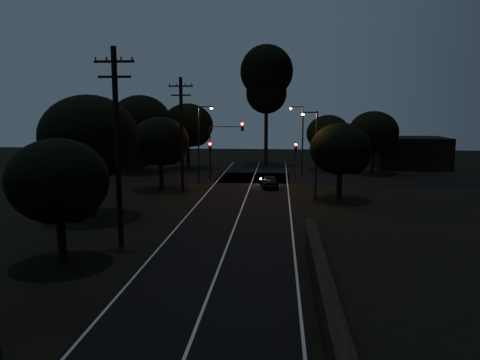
{
  "coord_description": "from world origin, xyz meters",
  "views": [
    {
      "loc": [
        2.87,
        -9.95,
        7.71
      ],
      "look_at": [
        0.0,
        24.0,
        2.5
      ],
      "focal_mm": 35.0,
      "sensor_mm": 36.0,
      "label": 1
    }
  ],
  "objects_px": {
    "utility_pole_far": "(182,133)",
    "signal_right": "(296,155)",
    "streetlight_a": "(200,139)",
    "car": "(269,181)",
    "streetlight_b": "(301,136)",
    "signal_mast": "(226,140)",
    "signal_left": "(210,154)",
    "tall_pine": "(267,78)",
    "utility_pole_mid": "(117,145)",
    "streetlight_c": "(314,149)"
  },
  "relations": [
    {
      "from": "utility_pole_mid",
      "to": "signal_left",
      "type": "height_order",
      "value": "utility_pole_mid"
    },
    {
      "from": "tall_pine",
      "to": "streetlight_c",
      "type": "relative_size",
      "value": 2.17
    },
    {
      "from": "streetlight_b",
      "to": "streetlight_c",
      "type": "bearing_deg",
      "value": -87.86
    },
    {
      "from": "signal_mast",
      "to": "signal_left",
      "type": "bearing_deg",
      "value": -179.87
    },
    {
      "from": "tall_pine",
      "to": "streetlight_c",
      "type": "xyz_separation_m",
      "value": [
        4.83,
        -25.0,
        -7.41
      ]
    },
    {
      "from": "utility_pole_mid",
      "to": "signal_right",
      "type": "xyz_separation_m",
      "value": [
        10.6,
        24.99,
        -2.9
      ]
    },
    {
      "from": "utility_pole_far",
      "to": "car",
      "type": "height_order",
      "value": "utility_pole_far"
    },
    {
      "from": "utility_pole_far",
      "to": "streetlight_c",
      "type": "xyz_separation_m",
      "value": [
        11.83,
        -2.0,
        -1.13
      ]
    },
    {
      "from": "car",
      "to": "signal_mast",
      "type": "bearing_deg",
      "value": -53.2
    },
    {
      "from": "signal_left",
      "to": "streetlight_a",
      "type": "height_order",
      "value": "streetlight_a"
    },
    {
      "from": "streetlight_a",
      "to": "streetlight_c",
      "type": "xyz_separation_m",
      "value": [
        11.14,
        -8.0,
        -0.29
      ]
    },
    {
      "from": "utility_pole_mid",
      "to": "utility_pole_far",
      "type": "bearing_deg",
      "value": 90.0
    },
    {
      "from": "utility_pole_mid",
      "to": "streetlight_c",
      "type": "height_order",
      "value": "utility_pole_mid"
    },
    {
      "from": "streetlight_b",
      "to": "streetlight_c",
      "type": "relative_size",
      "value": 1.07
    },
    {
      "from": "utility_pole_mid",
      "to": "streetlight_b",
      "type": "bearing_deg",
      "value": 68.7
    },
    {
      "from": "signal_left",
      "to": "utility_pole_mid",
      "type": "bearing_deg",
      "value": -93.21
    },
    {
      "from": "streetlight_a",
      "to": "car",
      "type": "distance_m",
      "value": 8.64
    },
    {
      "from": "signal_mast",
      "to": "utility_pole_far",
      "type": "bearing_deg",
      "value": -111.11
    },
    {
      "from": "signal_right",
      "to": "tall_pine",
      "type": "bearing_deg",
      "value": 103.49
    },
    {
      "from": "signal_left",
      "to": "signal_mast",
      "type": "height_order",
      "value": "signal_mast"
    },
    {
      "from": "utility_pole_far",
      "to": "signal_right",
      "type": "relative_size",
      "value": 2.56
    },
    {
      "from": "tall_pine",
      "to": "streetlight_a",
      "type": "distance_m",
      "value": 19.48
    },
    {
      "from": "signal_left",
      "to": "car",
      "type": "height_order",
      "value": "signal_left"
    },
    {
      "from": "streetlight_a",
      "to": "car",
      "type": "xyz_separation_m",
      "value": [
        7.23,
        -2.51,
        -4.01
      ]
    },
    {
      "from": "utility_pole_far",
      "to": "streetlight_b",
      "type": "xyz_separation_m",
      "value": [
        11.31,
        12.0,
        -0.85
      ]
    },
    {
      "from": "streetlight_b",
      "to": "signal_mast",
      "type": "bearing_deg",
      "value": -154.01
    },
    {
      "from": "streetlight_b",
      "to": "streetlight_c",
      "type": "height_order",
      "value": "streetlight_b"
    },
    {
      "from": "utility_pole_far",
      "to": "car",
      "type": "xyz_separation_m",
      "value": [
        7.92,
        3.49,
        -4.86
      ]
    },
    {
      "from": "streetlight_a",
      "to": "signal_right",
      "type": "bearing_deg",
      "value": 11.34
    },
    {
      "from": "signal_mast",
      "to": "car",
      "type": "bearing_deg",
      "value": -42.93
    },
    {
      "from": "signal_right",
      "to": "car",
      "type": "bearing_deg",
      "value": -120.76
    },
    {
      "from": "signal_left",
      "to": "streetlight_b",
      "type": "height_order",
      "value": "streetlight_b"
    },
    {
      "from": "car",
      "to": "utility_pole_mid",
      "type": "bearing_deg",
      "value": 58.59
    },
    {
      "from": "utility_pole_far",
      "to": "signal_left",
      "type": "xyz_separation_m",
      "value": [
        1.4,
        7.99,
        -2.65
      ]
    },
    {
      "from": "streetlight_b",
      "to": "tall_pine",
      "type": "bearing_deg",
      "value": 111.38
    },
    {
      "from": "tall_pine",
      "to": "signal_right",
      "type": "distance_m",
      "value": 17.83
    },
    {
      "from": "utility_pole_mid",
      "to": "streetlight_a",
      "type": "relative_size",
      "value": 1.38
    },
    {
      "from": "utility_pole_far",
      "to": "tall_pine",
      "type": "bearing_deg",
      "value": 73.07
    },
    {
      "from": "tall_pine",
      "to": "car",
      "type": "relative_size",
      "value": 4.44
    },
    {
      "from": "utility_pole_mid",
      "to": "tall_pine",
      "type": "xyz_separation_m",
      "value": [
        7.0,
        40.0,
        6.02
      ]
    },
    {
      "from": "utility_pole_mid",
      "to": "streetlight_c",
      "type": "bearing_deg",
      "value": 51.74
    },
    {
      "from": "streetlight_a",
      "to": "signal_mast",
      "type": "bearing_deg",
      "value": 39.77
    },
    {
      "from": "streetlight_c",
      "to": "car",
      "type": "xyz_separation_m",
      "value": [
        -3.91,
        5.49,
        -3.72
      ]
    },
    {
      "from": "tall_pine",
      "to": "utility_pole_mid",
      "type": "bearing_deg",
      "value": -99.93
    },
    {
      "from": "streetlight_a",
      "to": "streetlight_c",
      "type": "relative_size",
      "value": 1.07
    },
    {
      "from": "utility_pole_far",
      "to": "tall_pine",
      "type": "distance_m",
      "value": 24.85
    },
    {
      "from": "streetlight_a",
      "to": "signal_left",
      "type": "bearing_deg",
      "value": 70.41
    },
    {
      "from": "signal_right",
      "to": "utility_pole_far",
      "type": "bearing_deg",
      "value": -143.0
    },
    {
      "from": "signal_right",
      "to": "streetlight_a",
      "type": "xyz_separation_m",
      "value": [
        -9.91,
        -1.99,
        1.8
      ]
    },
    {
      "from": "tall_pine",
      "to": "car",
      "type": "xyz_separation_m",
      "value": [
        0.92,
        -19.51,
        -11.14
      ]
    }
  ]
}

